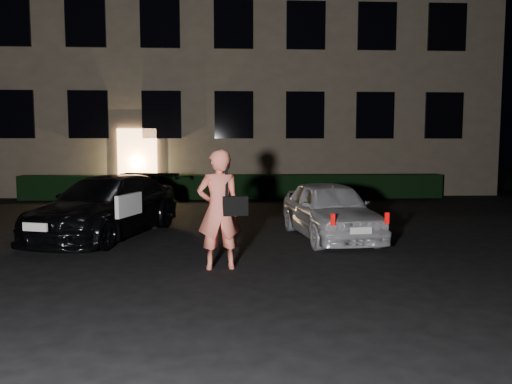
{
  "coord_description": "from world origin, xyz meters",
  "views": [
    {
      "loc": [
        -0.19,
        -7.34,
        1.94
      ],
      "look_at": [
        0.32,
        2.0,
        1.04
      ],
      "focal_mm": 35.0,
      "sensor_mm": 36.0,
      "label": 1
    }
  ],
  "objects": [
    {
      "name": "building",
      "position": [
        -0.0,
        14.99,
        6.0
      ],
      "size": [
        20.0,
        8.11,
        12.0
      ],
      "color": "#6E634F",
      "rests_on": "ground"
    },
    {
      "name": "sedan",
      "position": [
        -2.78,
        3.3,
        0.64
      ],
      "size": [
        2.99,
        4.7,
        1.27
      ],
      "rotation": [
        0.0,
        0.0,
        -0.3
      ],
      "color": "black",
      "rests_on": "ground"
    },
    {
      "name": "ground",
      "position": [
        0.0,
        0.0,
        0.0
      ],
      "size": [
        80.0,
        80.0,
        0.0
      ],
      "primitive_type": "plane",
      "color": "black",
      "rests_on": "ground"
    },
    {
      "name": "hatch",
      "position": [
        1.89,
        2.78,
        0.59
      ],
      "size": [
        1.81,
        3.63,
        1.19
      ],
      "rotation": [
        0.0,
        0.0,
        0.12
      ],
      "color": "silver",
      "rests_on": "ground"
    },
    {
      "name": "hedge",
      "position": [
        0.0,
        10.5,
        0.42
      ],
      "size": [
        15.0,
        0.7,
        0.85
      ],
      "primitive_type": "cube",
      "color": "black",
      "rests_on": "ground"
    },
    {
      "name": "man",
      "position": [
        -0.34,
        0.34,
        0.94
      ],
      "size": [
        0.82,
        0.54,
        1.87
      ],
      "rotation": [
        0.0,
        0.0,
        3.29
      ],
      "color": "#FF7660",
      "rests_on": "ground"
    }
  ]
}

